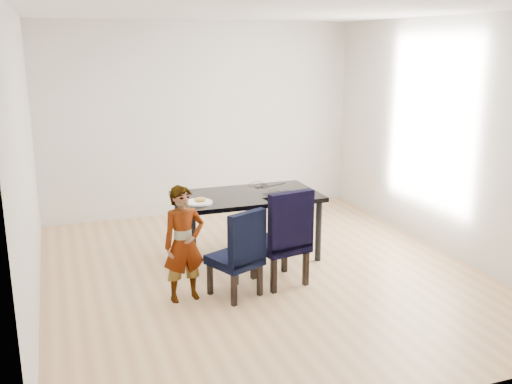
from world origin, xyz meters
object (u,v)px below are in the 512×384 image
object	(u,v)px
child	(184,244)
laptop	(277,193)
chair_left	(235,252)
chair_right	(280,236)
dining_table	(247,226)
plate	(199,202)

from	to	relation	value
child	laptop	world-z (taller)	child
chair_left	child	size ratio (longest dim) A/B	0.79
chair_left	chair_right	size ratio (longest dim) A/B	0.88
chair_right	child	world-z (taller)	child
dining_table	laptop	xyz separation A→B (m)	(0.31, -0.12, 0.39)
dining_table	laptop	world-z (taller)	laptop
chair_right	plate	distance (m)	0.95
child	plate	xyz separation A→B (m)	(0.32, 0.68, 0.20)
child	chair_right	bearing A→B (deg)	-3.27
chair_right	child	size ratio (longest dim) A/B	0.90
chair_right	laptop	bearing A→B (deg)	60.81
chair_left	child	xyz separation A→B (m)	(-0.48, 0.07, 0.12)
laptop	child	bearing A→B (deg)	23.70
dining_table	laptop	size ratio (longest dim) A/B	4.46
child	laptop	distance (m)	1.45
dining_table	child	size ratio (longest dim) A/B	1.43
chair_right	laptop	size ratio (longest dim) A/B	2.81
dining_table	child	world-z (taller)	child
dining_table	chair_right	world-z (taller)	chair_right
dining_table	laptop	distance (m)	0.51
child	plate	size ratio (longest dim) A/B	3.90
child	laptop	xyz separation A→B (m)	(1.23, 0.73, 0.20)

